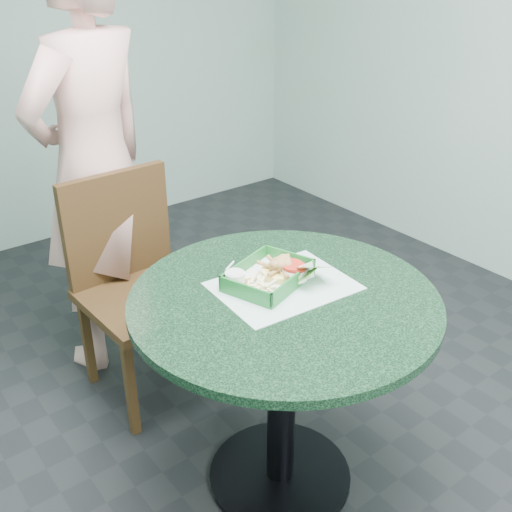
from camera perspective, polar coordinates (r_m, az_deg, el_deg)
floor at (r=2.34m, az=2.27°, el=-20.17°), size 4.00×5.00×0.02m
cafe_table at (r=1.95m, az=2.58°, el=-8.59°), size 0.96×0.96×0.75m
dining_chair at (r=2.52m, az=-11.51°, el=-1.50°), size 0.47×0.47×0.93m
diner_person at (r=2.56m, az=-15.65°, el=12.33°), size 0.95×0.79×2.21m
placemat at (r=1.91m, az=2.61°, el=-3.38°), size 0.44×0.35×0.00m
food_basket at (r=1.91m, az=1.17°, el=-2.68°), size 0.27×0.19×0.05m
crab_sandwich at (r=1.91m, az=2.55°, el=-1.68°), size 0.12×0.12×0.07m
fries_pile at (r=1.87m, az=-0.76°, el=-2.87°), size 0.13×0.13×0.04m
sauce_ramekin at (r=1.89m, az=-2.26°, el=-1.95°), size 0.06×0.06×0.03m
garnish_cup at (r=1.89m, az=3.96°, el=-2.31°), size 0.13×0.13×0.05m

